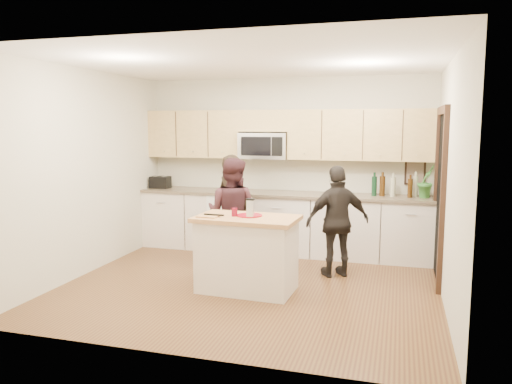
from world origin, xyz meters
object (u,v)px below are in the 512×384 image
(woman_center, at_px, (232,213))
(woman_right, at_px, (338,221))
(toaster, at_px, (160,182))
(island, at_px, (247,253))
(woman_left, at_px, (233,208))

(woman_center, bearing_deg, woman_right, -174.28)
(toaster, bearing_deg, woman_center, -31.99)
(island, relative_size, woman_right, 0.85)
(woman_left, bearing_deg, woman_right, -165.26)
(toaster, distance_m, woman_center, 1.89)
(island, relative_size, woman_left, 0.79)
(toaster, distance_m, woman_right, 3.20)
(island, bearing_deg, woman_center, 121.51)
(island, height_order, woman_center, woman_center)
(island, xyz_separation_m, woman_center, (-0.48, 0.88, 0.31))
(toaster, height_order, woman_center, woman_center)
(toaster, height_order, woman_left, woman_left)
(island, height_order, woman_left, woman_left)
(woman_left, bearing_deg, woman_center, 132.74)
(woman_right, bearing_deg, woman_left, -40.08)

